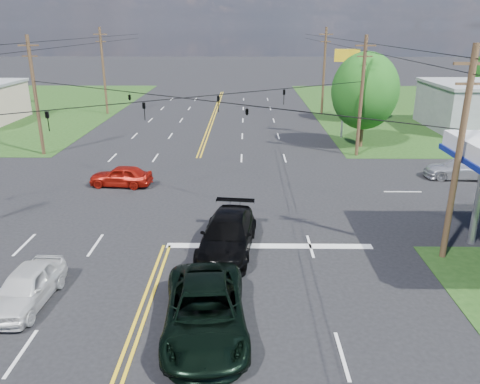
{
  "coord_description": "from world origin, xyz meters",
  "views": [
    {
      "loc": [
        3.83,
        -16.56,
        10.14
      ],
      "look_at": [
        3.55,
        6.0,
        2.09
      ],
      "focal_mm": 35.0,
      "sensor_mm": 36.0,
      "label": 1
    }
  ],
  "objects_px": {
    "tree_right_b": "(361,83)",
    "pickup_dkgreen": "(205,311)",
    "pickup_white": "(26,287)",
    "pole_left_far": "(104,70)",
    "pole_se": "(459,155)",
    "suv_black": "(228,235)",
    "pole_right_far": "(324,70)",
    "tree_right_a": "(365,91)",
    "pole_nw": "(35,95)",
    "pole_ne": "(361,95)"
  },
  "relations": [
    {
      "from": "pole_ne",
      "to": "tree_right_b",
      "type": "distance_m",
      "value": 15.42
    },
    {
      "from": "pickup_dkgreen",
      "to": "tree_right_a",
      "type": "bearing_deg",
      "value": 62.06
    },
    {
      "from": "pickup_dkgreen",
      "to": "suv_black",
      "type": "relative_size",
      "value": 1.04
    },
    {
      "from": "suv_black",
      "to": "pole_se",
      "type": "bearing_deg",
      "value": 3.58
    },
    {
      "from": "pickup_dkgreen",
      "to": "pole_se",
      "type": "bearing_deg",
      "value": 24.12
    },
    {
      "from": "pole_right_far",
      "to": "suv_black",
      "type": "bearing_deg",
      "value": -105.32
    },
    {
      "from": "pole_nw",
      "to": "pickup_white",
      "type": "relative_size",
      "value": 2.24
    },
    {
      "from": "tree_right_a",
      "to": "pole_right_far",
      "type": "bearing_deg",
      "value": 93.58
    },
    {
      "from": "pole_ne",
      "to": "tree_right_b",
      "type": "xyz_separation_m",
      "value": [
        3.5,
        15.0,
        -0.7
      ]
    },
    {
      "from": "suv_black",
      "to": "pole_right_far",
      "type": "bearing_deg",
      "value": 81.12
    },
    {
      "from": "tree_right_b",
      "to": "tree_right_a",
      "type": "bearing_deg",
      "value": -101.77
    },
    {
      "from": "pole_se",
      "to": "tree_right_a",
      "type": "bearing_deg",
      "value": 87.27
    },
    {
      "from": "pole_right_far",
      "to": "pickup_white",
      "type": "xyz_separation_m",
      "value": [
        -17.53,
        -41.07,
        -4.45
      ]
    },
    {
      "from": "pole_left_far",
      "to": "pickup_white",
      "type": "height_order",
      "value": "pole_left_far"
    },
    {
      "from": "pole_nw",
      "to": "pole_ne",
      "type": "distance_m",
      "value": 26.0
    },
    {
      "from": "pole_right_far",
      "to": "tree_right_a",
      "type": "height_order",
      "value": "pole_right_far"
    },
    {
      "from": "pole_ne",
      "to": "suv_black",
      "type": "relative_size",
      "value": 1.63
    },
    {
      "from": "pole_right_far",
      "to": "pickup_white",
      "type": "relative_size",
      "value": 2.36
    },
    {
      "from": "pole_left_far",
      "to": "tree_right_a",
      "type": "distance_m",
      "value": 31.39
    },
    {
      "from": "pickup_dkgreen",
      "to": "pole_right_far",
      "type": "bearing_deg",
      "value": 71.53
    },
    {
      "from": "pole_nw",
      "to": "tree_right_a",
      "type": "height_order",
      "value": "pole_nw"
    },
    {
      "from": "pickup_white",
      "to": "tree_right_b",
      "type": "bearing_deg",
      "value": 63.57
    },
    {
      "from": "pole_right_far",
      "to": "suv_black",
      "type": "height_order",
      "value": "pole_right_far"
    },
    {
      "from": "pole_nw",
      "to": "tree_right_a",
      "type": "bearing_deg",
      "value": 6.34
    },
    {
      "from": "pole_left_far",
      "to": "pole_ne",
      "type": "bearing_deg",
      "value": -36.16
    },
    {
      "from": "pole_se",
      "to": "tree_right_b",
      "type": "bearing_deg",
      "value": 83.95
    },
    {
      "from": "tree_right_a",
      "to": "pole_ne",
      "type": "bearing_deg",
      "value": -108.43
    },
    {
      "from": "tree_right_b",
      "to": "pole_right_far",
      "type": "bearing_deg",
      "value": 131.19
    },
    {
      "from": "pickup_white",
      "to": "tree_right_a",
      "type": "bearing_deg",
      "value": 56.67
    },
    {
      "from": "tree_right_a",
      "to": "pickup_white",
      "type": "xyz_separation_m",
      "value": [
        -18.53,
        -25.07,
        -4.15
      ]
    },
    {
      "from": "pole_se",
      "to": "pickup_dkgreen",
      "type": "relative_size",
      "value": 1.56
    },
    {
      "from": "pole_right_far",
      "to": "pickup_white",
      "type": "distance_m",
      "value": 44.88
    },
    {
      "from": "pole_right_far",
      "to": "pickup_dkgreen",
      "type": "height_order",
      "value": "pole_right_far"
    },
    {
      "from": "pole_right_far",
      "to": "suv_black",
      "type": "relative_size",
      "value": 1.71
    },
    {
      "from": "tree_right_a",
      "to": "pickup_dkgreen",
      "type": "xyz_separation_m",
      "value": [
        -11.54,
        -26.78,
        -4.02
      ]
    },
    {
      "from": "tree_right_a",
      "to": "suv_black",
      "type": "height_order",
      "value": "tree_right_a"
    },
    {
      "from": "pole_right_far",
      "to": "tree_right_b",
      "type": "bearing_deg",
      "value": -48.81
    },
    {
      "from": "pole_se",
      "to": "pole_left_far",
      "type": "distance_m",
      "value": 45.22
    },
    {
      "from": "pole_nw",
      "to": "tree_right_b",
      "type": "distance_m",
      "value": 33.1
    },
    {
      "from": "tree_right_a",
      "to": "tree_right_b",
      "type": "distance_m",
      "value": 12.27
    },
    {
      "from": "pole_ne",
      "to": "pickup_dkgreen",
      "type": "relative_size",
      "value": 1.56
    },
    {
      "from": "pole_nw",
      "to": "suv_black",
      "type": "height_order",
      "value": "pole_nw"
    },
    {
      "from": "pole_se",
      "to": "suv_black",
      "type": "height_order",
      "value": "pole_se"
    },
    {
      "from": "pole_left_far",
      "to": "pickup_dkgreen",
      "type": "xyz_separation_m",
      "value": [
        15.46,
        -42.78,
        -4.32
      ]
    },
    {
      "from": "pickup_dkgreen",
      "to": "pickup_white",
      "type": "distance_m",
      "value": 7.2
    },
    {
      "from": "tree_right_a",
      "to": "tree_right_b",
      "type": "bearing_deg",
      "value": 78.23
    },
    {
      "from": "pole_ne",
      "to": "tree_right_a",
      "type": "distance_m",
      "value": 3.16
    },
    {
      "from": "pole_nw",
      "to": "pole_left_far",
      "type": "height_order",
      "value": "pole_left_far"
    },
    {
      "from": "tree_right_b",
      "to": "pickup_dkgreen",
      "type": "height_order",
      "value": "tree_right_b"
    },
    {
      "from": "pole_se",
      "to": "pole_nw",
      "type": "relative_size",
      "value": 1.0
    }
  ]
}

